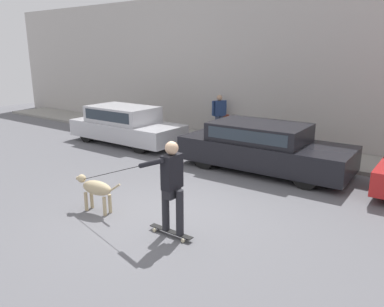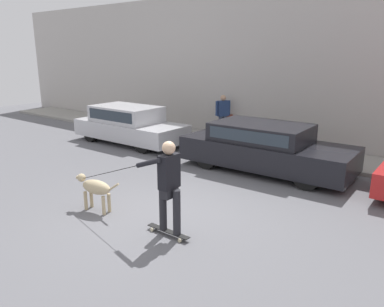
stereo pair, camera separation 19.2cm
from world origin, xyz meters
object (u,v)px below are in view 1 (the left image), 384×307
at_px(parked_car_0, 126,125).
at_px(pedestrian_with_bag, 220,114).
at_px(dog, 96,189).
at_px(skateboarder, 171,183).
at_px(parked_car_1, 263,147).

xyz_separation_m(parked_car_0, pedestrian_with_bag, (2.33, 2.54, 0.30)).
bearing_deg(dog, parked_car_0, -56.56).
xyz_separation_m(skateboarder, pedestrian_with_bag, (-3.45, 7.01, -0.05)).
distance_m(parked_car_1, skateboarder, 4.50).
height_order(skateboarder, pedestrian_with_bag, skateboarder).
height_order(parked_car_1, pedestrian_with_bag, pedestrian_with_bag).
distance_m(parked_car_0, pedestrian_with_bag, 3.46).
distance_m(parked_car_0, dog, 5.97).
bearing_deg(pedestrian_with_bag, parked_car_0, -104.31).
relative_size(parked_car_1, skateboarder, 1.71).
distance_m(dog, skateboarder, 1.98).
bearing_deg(pedestrian_with_bag, dog, -49.56).
bearing_deg(skateboarder, pedestrian_with_bag, -63.44).
bearing_deg(parked_car_1, parked_car_0, 178.34).
height_order(dog, pedestrian_with_bag, pedestrian_with_bag).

